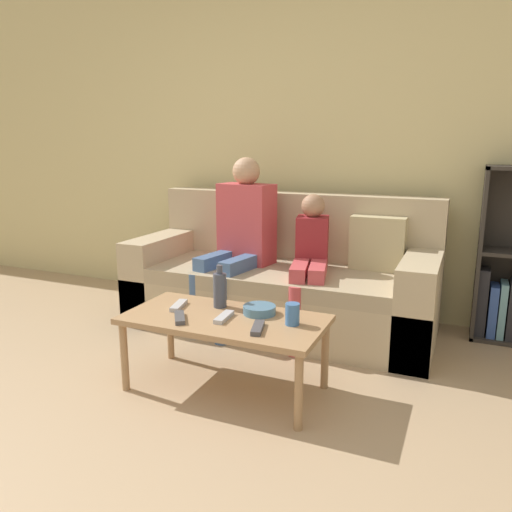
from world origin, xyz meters
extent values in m
plane|color=tan|center=(0.00, 0.00, 0.00)|extent=(22.00, 22.00, 0.00)
cube|color=beige|center=(0.00, 2.45, 1.30)|extent=(12.00, 0.06, 2.60)
cube|color=tan|center=(0.06, 1.88, 0.17)|extent=(2.09, 0.85, 0.34)
cube|color=tan|center=(0.06, 1.79, 0.39)|extent=(1.65, 0.67, 0.10)
cube|color=tan|center=(0.06, 2.22, 0.68)|extent=(2.09, 0.18, 0.48)
cube|color=tan|center=(-0.87, 1.88, 0.30)|extent=(0.22, 0.85, 0.60)
cube|color=tan|center=(1.00, 1.88, 0.30)|extent=(0.22, 0.85, 0.60)
cube|color=tan|center=(0.69, 2.07, 0.62)|extent=(0.36, 0.12, 0.36)
cube|color=#332D28|center=(1.32, 2.27, 0.57)|extent=(0.02, 0.28, 1.14)
cube|color=#232328|center=(1.36, 2.25, 0.25)|extent=(0.06, 0.16, 0.45)
cube|color=#33519E|center=(1.43, 2.25, 0.20)|extent=(0.05, 0.18, 0.35)
cube|color=#6699A8|center=(1.49, 2.25, 0.21)|extent=(0.04, 0.19, 0.37)
cube|color=#232328|center=(1.54, 2.25, 0.22)|extent=(0.05, 0.19, 0.39)
cylinder|color=#A87F56|center=(-0.35, 0.70, 0.19)|extent=(0.04, 0.04, 0.37)
cylinder|color=#A87F56|center=(0.60, 0.70, 0.19)|extent=(0.04, 0.04, 0.37)
cylinder|color=#A87F56|center=(-0.35, 1.14, 0.19)|extent=(0.04, 0.04, 0.37)
cylinder|color=#A87F56|center=(0.60, 1.14, 0.19)|extent=(0.04, 0.04, 0.37)
cube|color=#A87F56|center=(0.12, 0.92, 0.39)|extent=(1.04, 0.52, 0.03)
cylinder|color=#476693|center=(-0.38, 1.49, 0.22)|extent=(0.10, 0.10, 0.44)
cylinder|color=#476693|center=(-0.18, 1.46, 0.22)|extent=(0.10, 0.10, 0.44)
cube|color=#476693|center=(-0.35, 1.71, 0.49)|extent=(0.16, 0.39, 0.09)
cube|color=#476693|center=(-0.14, 1.68, 0.49)|extent=(0.16, 0.39, 0.09)
cube|color=#C6474C|center=(-0.20, 1.92, 0.72)|extent=(0.41, 0.26, 0.56)
sphere|color=tan|center=(-0.20, 1.92, 1.09)|extent=(0.19, 0.19, 0.19)
cylinder|color=#C6474C|center=(0.32, 1.48, 0.22)|extent=(0.11, 0.11, 0.44)
cylinder|color=#C6474C|center=(0.43, 1.50, 0.22)|extent=(0.11, 0.11, 0.44)
cube|color=#C6474C|center=(0.27, 1.70, 0.49)|extent=(0.18, 0.39, 0.09)
cube|color=#C6474C|center=(0.38, 1.72, 0.49)|extent=(0.18, 0.39, 0.09)
cube|color=maroon|center=(0.28, 1.93, 0.62)|extent=(0.25, 0.24, 0.36)
sphere|color=#A87A5B|center=(0.28, 1.93, 0.87)|extent=(0.16, 0.16, 0.16)
cylinder|color=#3D70B2|center=(0.48, 0.95, 0.46)|extent=(0.07, 0.07, 0.11)
cube|color=#B7B7BC|center=(-0.17, 0.96, 0.41)|extent=(0.09, 0.18, 0.02)
cube|color=#B7B7BC|center=(0.14, 0.89, 0.41)|extent=(0.06, 0.17, 0.02)
cube|color=#47474C|center=(-0.06, 0.79, 0.41)|extent=(0.13, 0.17, 0.02)
cube|color=#47474C|center=(0.35, 0.82, 0.41)|extent=(0.09, 0.18, 0.02)
cylinder|color=teal|center=(0.27, 1.03, 0.43)|extent=(0.17, 0.17, 0.05)
cylinder|color=#424756|center=(0.03, 1.05, 0.50)|extent=(0.07, 0.07, 0.19)
cylinder|color=#424756|center=(0.03, 1.05, 0.61)|extent=(0.03, 0.03, 0.05)
camera|label=1|loc=(1.24, -1.25, 1.28)|focal=35.00mm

